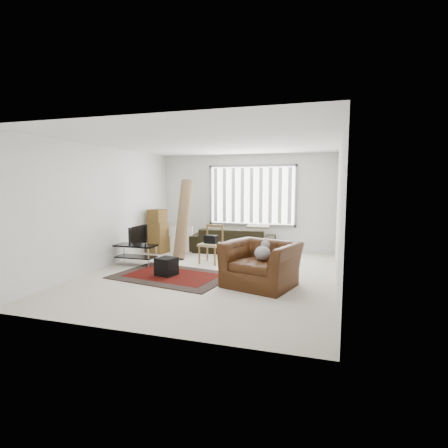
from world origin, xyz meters
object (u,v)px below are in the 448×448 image
object	(u,v)px
moving_boxes	(158,233)
sofa	(233,236)
side_chair	(211,242)
tv_stand	(136,250)
armchair	(261,261)

from	to	relation	value
moving_boxes	sofa	size ratio (longest dim) A/B	0.52
moving_boxes	side_chair	world-z (taller)	moving_boxes
tv_stand	moving_boxes	distance (m)	1.49
tv_stand	moving_boxes	size ratio (longest dim) A/B	0.81
sofa	tv_stand	bearing A→B (deg)	45.75
moving_boxes	side_chair	xyz separation A→B (m)	(1.82, -0.77, -0.05)
armchair	tv_stand	bearing A→B (deg)	-177.66
moving_boxes	side_chair	bearing A→B (deg)	-22.94
tv_stand	armchair	size ratio (longest dim) A/B	0.63
sofa	side_chair	xyz separation A→B (m)	(-0.13, -1.47, 0.06)
moving_boxes	tv_stand	bearing A→B (deg)	-82.26
tv_stand	armchair	xyz separation A→B (m)	(3.10, -0.79, 0.12)
tv_stand	side_chair	xyz separation A→B (m)	(1.62, 0.69, 0.15)
moving_boxes	side_chair	size ratio (longest dim) A/B	1.31
sofa	armchair	size ratio (longest dim) A/B	1.51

